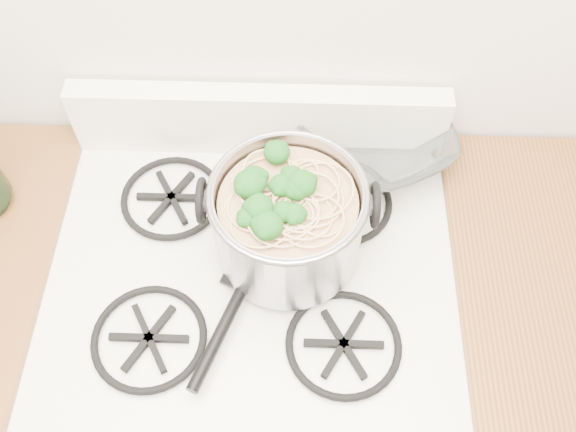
{
  "coord_description": "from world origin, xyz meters",
  "views": [
    {
      "loc": [
        0.09,
        0.69,
        1.97
      ],
      "look_at": [
        0.07,
        1.3,
        1.03
      ],
      "focal_mm": 40.0,
      "sensor_mm": 36.0,
      "label": 1
    }
  ],
  "objects_px": {
    "spatula": "(254,264)",
    "stock_pot": "(288,221)",
    "gas_range": "(261,359)",
    "glass_bowl": "(373,146)"
  },
  "relations": [
    {
      "from": "gas_range",
      "to": "stock_pot",
      "type": "bearing_deg",
      "value": 30.67
    },
    {
      "from": "glass_bowl",
      "to": "gas_range",
      "type": "bearing_deg",
      "value": -130.2
    },
    {
      "from": "spatula",
      "to": "stock_pot",
      "type": "bearing_deg",
      "value": 56.98
    },
    {
      "from": "gas_range",
      "to": "spatula",
      "type": "distance_m",
      "value": 0.5
    },
    {
      "from": "stock_pot",
      "to": "spatula",
      "type": "bearing_deg",
      "value": -143.13
    },
    {
      "from": "glass_bowl",
      "to": "stock_pot",
      "type": "bearing_deg",
      "value": -125.18
    },
    {
      "from": "stock_pot",
      "to": "spatula",
      "type": "distance_m",
      "value": 0.11
    },
    {
      "from": "stock_pot",
      "to": "spatula",
      "type": "xyz_separation_m",
      "value": [
        -0.06,
        -0.05,
        -0.08
      ]
    },
    {
      "from": "spatula",
      "to": "glass_bowl",
      "type": "distance_m",
      "value": 0.37
    },
    {
      "from": "stock_pot",
      "to": "spatula",
      "type": "relative_size",
      "value": 0.99
    }
  ]
}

